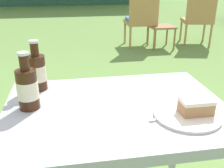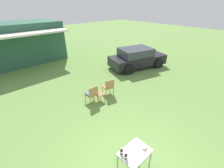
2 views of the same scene
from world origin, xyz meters
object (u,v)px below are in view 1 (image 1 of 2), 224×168
cola_bottle_far (37,71)px  wicker_chair_plain (198,17)px  cake_on_plate (191,111)px  cola_bottle_near (28,88)px  patio_table (116,124)px  garden_side_table (161,29)px  wicker_chair_cushioned (141,18)px

cola_bottle_far → wicker_chair_plain: bearing=53.5°
cake_on_plate → cola_bottle_near: bearing=164.5°
cola_bottle_far → patio_table: bearing=-35.0°
patio_table → cola_bottle_near: 0.37m
patio_table → wicker_chair_plain: bearing=58.8°
cake_on_plate → wicker_chair_plain: bearing=62.6°
cake_on_plate → garden_side_table: bearing=71.6°
cake_on_plate → cola_bottle_far: size_ratio=1.09×
wicker_chair_plain → patio_table: size_ratio=1.02×
cake_on_plate → cola_bottle_near: 0.60m
wicker_chair_plain → patio_table: bearing=71.0°
wicker_chair_cushioned → cake_on_plate: wicker_chair_cushioned is taller
wicker_chair_plain → cake_on_plate: (-1.87, -3.61, 0.24)m
patio_table → cola_bottle_far: bearing=145.0°
cola_bottle_near → wicker_chair_cushioned: bearing=67.9°
cola_bottle_near → cola_bottle_far: same height
wicker_chair_plain → cola_bottle_near: size_ratio=4.01×
garden_side_table → cola_bottle_far: (-1.72, -3.17, 0.47)m
patio_table → cake_on_plate: cake_on_plate is taller
wicker_chair_plain → cola_bottle_near: bearing=66.9°
wicker_chair_cushioned → garden_side_table: 0.39m
patio_table → cake_on_plate: 0.29m
garden_side_table → cola_bottle_near: 3.80m
garden_side_table → cake_on_plate: (-1.16, -3.50, 0.41)m
garden_side_table → wicker_chair_cushioned: bearing=158.3°
wicker_chair_cushioned → cake_on_plate: 3.73m
cake_on_plate → patio_table: bearing=154.2°
garden_side_table → cake_on_plate: size_ratio=1.70×
wicker_chair_plain → cola_bottle_near: 4.24m
wicker_chair_cushioned → cake_on_plate: (-0.84, -3.63, 0.25)m
patio_table → cola_bottle_far: 0.41m
cola_bottle_far → wicker_chair_cushioned: bearing=67.1°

